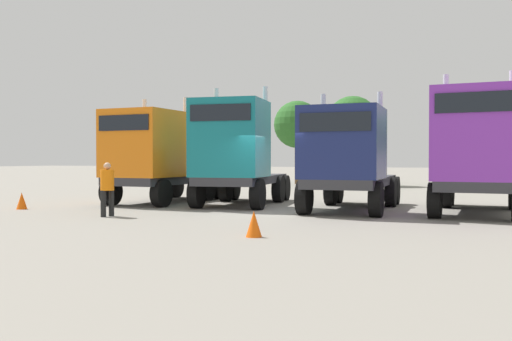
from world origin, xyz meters
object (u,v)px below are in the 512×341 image
semi_truck_orange (152,155)px  semi_truck_teal (235,152)px  visitor_in_hivis (107,185)px  traffic_cone_near (254,224)px  traffic_cone_far (22,201)px  semi_truck_navy (347,158)px  semi_truck_purple (477,152)px

semi_truck_orange → semi_truck_teal: 3.41m
semi_truck_orange → visitor_in_hivis: semi_truck_orange is taller
semi_truck_orange → semi_truck_teal: bearing=92.8°
traffic_cone_near → traffic_cone_far: size_ratio=1.00×
visitor_in_hivis → traffic_cone_far: size_ratio=2.80×
semi_truck_navy → traffic_cone_far: 11.14m
traffic_cone_near → semi_truck_teal: bearing=117.4°
semi_truck_orange → semi_truck_navy: semi_truck_orange is taller
semi_truck_teal → traffic_cone_far: bearing=-67.6°
semi_truck_teal → semi_truck_orange: bearing=-95.6°
visitor_in_hivis → traffic_cone_far: (-4.28, 0.94, -0.64)m
semi_truck_orange → traffic_cone_far: semi_truck_orange is taller
semi_truck_orange → semi_truck_teal: semi_truck_teal is taller
semi_truck_orange → traffic_cone_near: (7.04, -6.89, -1.57)m
semi_truck_orange → semi_truck_teal: size_ratio=0.98×
semi_truck_teal → traffic_cone_near: size_ratio=10.31×
semi_truck_orange → semi_truck_navy: bearing=87.5°
semi_truck_orange → semi_truck_purple: 11.55m
semi_truck_orange → traffic_cone_far: 4.89m
semi_truck_teal → visitor_in_hivis: (-2.09, -4.63, -1.03)m
semi_truck_purple → traffic_cone_near: (-4.51, -6.65, -1.65)m
visitor_in_hivis → traffic_cone_far: 4.43m
semi_truck_purple → visitor_in_hivis: size_ratio=3.91×
semi_truck_teal → traffic_cone_near: semi_truck_teal is taller
traffic_cone_near → semi_truck_orange: bearing=135.6°
semi_truck_navy → traffic_cone_far: (-10.59, -3.12, -1.47)m
semi_truck_orange → visitor_in_hivis: (1.32, -4.51, -0.93)m
semi_truck_orange → semi_truck_purple: semi_truck_purple is taller
semi_truck_orange → semi_truck_navy: (7.64, -0.44, -0.10)m
semi_truck_orange → visitor_in_hivis: 4.79m
semi_truck_orange → traffic_cone_near: size_ratio=10.09×
semi_truck_orange → traffic_cone_near: 9.97m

